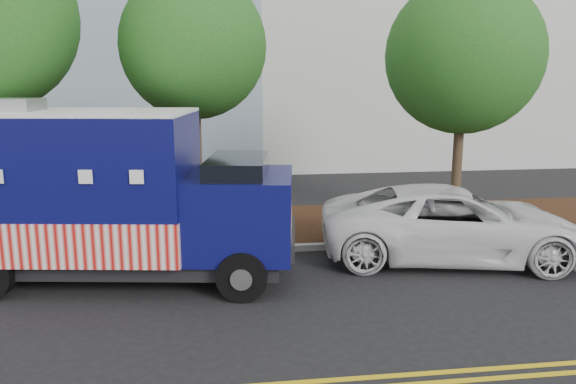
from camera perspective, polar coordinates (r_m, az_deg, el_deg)
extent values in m
plane|color=black|center=(11.97, -6.96, -8.29)|extent=(120.00, 120.00, 0.00)
cube|color=#9E9E99|center=(13.28, -7.06, -5.94)|extent=(120.00, 0.18, 0.15)
cube|color=black|center=(15.29, -7.16, -3.59)|extent=(120.00, 4.00, 0.15)
cylinder|color=#38281C|center=(14.66, -9.21, 3.21)|extent=(0.26, 0.26, 3.91)
sphere|color=#174F16|center=(14.53, -9.59, 14.45)|extent=(3.64, 3.64, 3.64)
cylinder|color=#38281C|center=(15.64, 16.80, 2.79)|extent=(0.26, 0.26, 3.59)
sphere|color=#174F16|center=(15.49, 17.41, 13.07)|extent=(4.01, 4.01, 4.01)
cube|color=#473828|center=(13.64, -12.40, -0.76)|extent=(0.06, 0.06, 2.40)
cube|color=black|center=(11.97, -16.04, -6.29)|extent=(6.51, 3.03, 0.31)
cube|color=#0A0B48|center=(11.94, -21.08, 0.98)|extent=(5.03, 3.24, 2.69)
cube|color=red|center=(12.14, -20.76, -3.44)|extent=(5.08, 3.31, 0.84)
cube|color=white|center=(11.79, -21.56, 7.52)|extent=(5.03, 3.24, 0.07)
cube|color=#B7B7BA|center=(12.20, -26.03, 7.95)|extent=(1.02, 1.02, 0.25)
cube|color=#0A0B48|center=(11.26, -4.78, -2.08)|extent=(2.35, 2.68, 1.57)
cube|color=black|center=(11.12, -5.13, 1.68)|extent=(1.43, 2.32, 0.73)
cube|color=black|center=(11.34, 0.46, -4.69)|extent=(0.42, 2.23, 0.34)
cube|color=#B7B7BA|center=(13.05, -17.58, 2.30)|extent=(2.00, 0.34, 1.23)
cube|color=yellow|center=(13.75, -25.74, 4.50)|extent=(1.33, 0.22, 0.50)
cylinder|color=black|center=(10.43, -4.69, -8.53)|extent=(0.98, 0.45, 0.94)
cylinder|color=black|center=(12.59, -3.70, -4.97)|extent=(0.98, 0.45, 0.94)
cylinder|color=black|center=(13.78, -23.64, -4.48)|extent=(0.98, 0.45, 0.94)
imported|color=silver|center=(13.18, 16.50, -3.08)|extent=(6.37, 3.88, 1.65)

